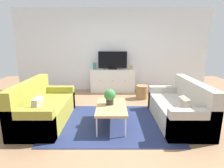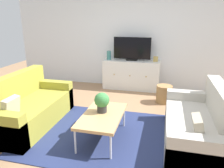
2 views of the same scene
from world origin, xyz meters
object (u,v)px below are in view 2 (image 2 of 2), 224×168
at_px(couch_left_side, 26,109).
at_px(wicker_basket, 164,94).
at_px(mantel_clock, 156,59).
at_px(coffee_table, 102,116).
at_px(flat_screen_tv, 132,49).
at_px(tv_console, 131,75).
at_px(glass_vase, 109,55).
at_px(potted_plant, 102,102).
at_px(couch_right_side, 202,128).

xyz_separation_m(couch_left_side, wicker_basket, (2.32, 1.59, -0.09)).
height_order(couch_left_side, mantel_clock, mantel_clock).
xyz_separation_m(coffee_table, flat_screen_tv, (0.04, 2.56, 0.65)).
relative_size(tv_console, flat_screen_tv, 1.54).
bearing_deg(flat_screen_tv, wicker_basket, -43.26).
distance_m(couch_left_side, glass_vase, 2.59).
distance_m(coffee_table, flat_screen_tv, 2.64).
relative_size(coffee_table, flat_screen_tv, 1.08).
relative_size(potted_plant, glass_vase, 1.42).
relative_size(tv_console, mantel_clock, 11.03).
bearing_deg(couch_right_side, wicker_basket, 109.05).
distance_m(couch_left_side, flat_screen_tv, 2.91).
xyz_separation_m(couch_left_side, flat_screen_tv, (1.47, 2.39, 0.75)).
bearing_deg(mantel_clock, couch_left_side, -131.04).
distance_m(flat_screen_tv, wicker_basket, 1.45).
xyz_separation_m(glass_vase, wicker_basket, (1.45, -0.78, -0.66)).
height_order(couch_right_side, glass_vase, glass_vase).
xyz_separation_m(potted_plant, mantel_clock, (0.66, 2.46, 0.22)).
distance_m(tv_console, mantel_clock, 0.74).
height_order(coffee_table, potted_plant, potted_plant).
xyz_separation_m(couch_right_side, tv_console, (-1.40, 2.37, 0.09)).
distance_m(tv_console, flat_screen_tv, 0.66).
distance_m(couch_left_side, wicker_basket, 2.82).
bearing_deg(coffee_table, wicker_basket, 63.02).
xyz_separation_m(potted_plant, glass_vase, (-0.53, 2.46, 0.27)).
xyz_separation_m(couch_right_side, potted_plant, (-1.47, -0.08, 0.30)).
distance_m(couch_left_side, potted_plant, 1.44).
xyz_separation_m(couch_left_side, potted_plant, (1.41, -0.08, 0.30)).
bearing_deg(mantel_clock, tv_console, -180.00).
height_order(flat_screen_tv, mantel_clock, flat_screen_tv).
bearing_deg(glass_vase, potted_plant, -77.76).
bearing_deg(coffee_table, mantel_clock, 75.95).
bearing_deg(mantel_clock, glass_vase, 180.00).
xyz_separation_m(tv_console, glass_vase, (-0.60, 0.00, 0.48)).
bearing_deg(tv_console, couch_left_side, -121.76).
distance_m(couch_left_side, couch_right_side, 2.87).
height_order(coffee_table, mantel_clock, mantel_clock).
distance_m(glass_vase, wicker_basket, 1.78).
xyz_separation_m(mantel_clock, wicker_basket, (0.26, -0.78, -0.62)).
height_order(couch_right_side, flat_screen_tv, flat_screen_tv).
distance_m(potted_plant, tv_console, 2.47).
relative_size(potted_plant, flat_screen_tv, 0.33).
xyz_separation_m(flat_screen_tv, mantel_clock, (0.60, -0.02, -0.22)).
relative_size(flat_screen_tv, glass_vase, 4.26).
bearing_deg(tv_console, glass_vase, 180.00).
height_order(glass_vase, mantel_clock, glass_vase).
distance_m(potted_plant, flat_screen_tv, 2.52).
bearing_deg(glass_vase, couch_right_side, -49.87).
height_order(coffee_table, flat_screen_tv, flat_screen_tv).
bearing_deg(potted_plant, wicker_basket, 61.24).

